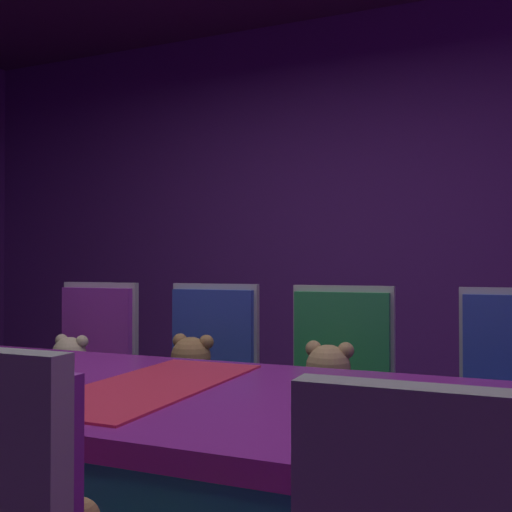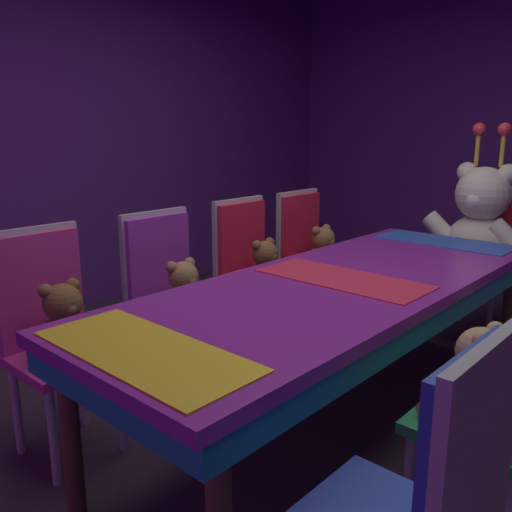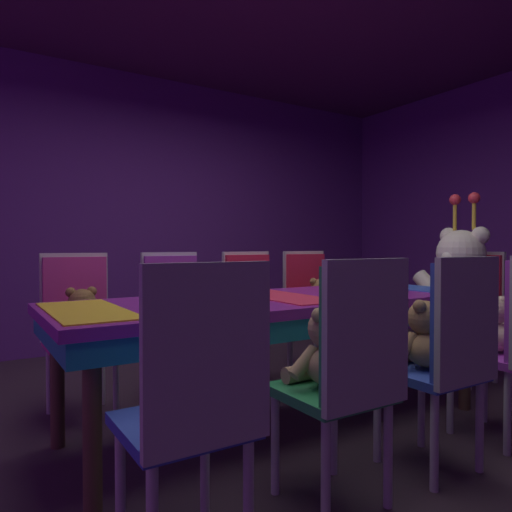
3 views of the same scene
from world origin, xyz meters
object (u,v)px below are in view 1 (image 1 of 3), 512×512
at_px(chair_right_1, 338,387).
at_px(teddy_right_1, 328,394).
at_px(teddy_right_2, 190,381).
at_px(chair_right_3, 90,367).
at_px(teddy_right_3, 68,375).
at_px(chair_right_2, 207,375).
at_px(banquet_table, 152,418).

relative_size(chair_right_1, teddy_right_1, 2.85).
bearing_deg(teddy_right_2, chair_right_1, 102.44).
bearing_deg(teddy_right_1, chair_right_3, -96.76).
bearing_deg(chair_right_1, teddy_right_1, 0.00).
xyz_separation_m(teddy_right_1, teddy_right_3, (-0.01, 1.17, -0.01)).
height_order(chair_right_1, teddy_right_2, chair_right_1).
bearing_deg(teddy_right_2, teddy_right_1, 88.10).
xyz_separation_m(teddy_right_1, chair_right_2, (0.17, 0.58, -0.00)).
bearing_deg(teddy_right_2, teddy_right_3, -87.59).
bearing_deg(teddy_right_3, banquet_table, 51.21).
height_order(chair_right_2, teddy_right_3, chair_right_2).
xyz_separation_m(teddy_right_2, chair_right_3, (0.12, 0.59, -0.00)).
relative_size(chair_right_1, chair_right_2, 1.00).
xyz_separation_m(teddy_right_1, chair_right_3, (0.14, 1.17, -0.00)).
distance_m(chair_right_2, teddy_right_3, 0.62).
bearing_deg(teddy_right_1, banquet_table, -21.82).
height_order(chair_right_2, chair_right_3, same).
height_order(chair_right_1, chair_right_3, same).
bearing_deg(teddy_right_1, chair_right_1, -180.00).
relative_size(teddy_right_2, chair_right_3, 0.35).
height_order(chair_right_2, teddy_right_2, chair_right_2).
xyz_separation_m(banquet_table, teddy_right_3, (0.71, 0.88, -0.07)).
bearing_deg(chair_right_3, chair_right_1, 90.38).
xyz_separation_m(chair_right_3, teddy_right_3, (-0.14, 0.00, -0.01)).
height_order(teddy_right_1, chair_right_3, chair_right_3).
distance_m(teddy_right_1, teddy_right_2, 0.58).
distance_m(teddy_right_2, teddy_right_3, 0.59).
distance_m(chair_right_1, chair_right_2, 0.58).
relative_size(banquet_table, teddy_right_1, 7.31).
bearing_deg(chair_right_2, teddy_right_2, 0.00).
height_order(banquet_table, chair_right_3, chair_right_3).
height_order(teddy_right_2, teddy_right_3, teddy_right_2).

